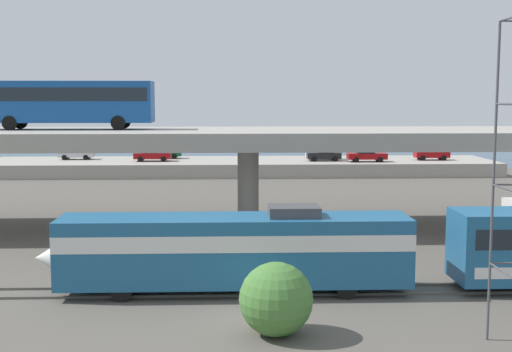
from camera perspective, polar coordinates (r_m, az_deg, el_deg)
name	(u,v)px	position (r m, az deg, el deg)	size (l,w,h in m)	color
ground_plane	(260,319)	(29.12, 0.36, -11.97)	(260.00, 260.00, 0.00)	#565149
rail_strip_near	(257,295)	(32.19, 0.11, -10.03)	(110.00, 0.12, 0.12)	#59544C
rail_strip_far	(256,286)	(33.64, 0.01, -9.28)	(110.00, 0.12, 0.12)	#59544C
train_locomotive	(217,248)	(32.36, -3.29, -6.04)	(17.73, 3.04, 4.18)	#1E5984
highway_overpass	(248,141)	(47.68, -0.67, 2.98)	(96.00, 10.46, 7.02)	#9E998E
transit_bus_on_overpass	(67,100)	(49.84, -15.63, 6.17)	(12.00, 2.68, 3.40)	#14478C
pier_parking_lot	(241,167)	(83.01, -1.27, 0.80)	(61.56, 11.75, 1.63)	#9E998E
parked_car_0	(324,153)	(84.27, 5.72, 1.93)	(4.26, 1.85, 1.50)	silver
parked_car_1	(165,152)	(85.81, -7.72, 1.99)	(4.31, 1.90, 1.50)	#0C4C26
parked_car_2	(77,153)	(86.50, -14.85, 1.87)	(4.19, 1.95, 1.50)	#B7B7BC
parked_car_3	(324,155)	(82.13, 5.76, 1.81)	(4.08, 1.83, 1.50)	black
parked_car_4	(367,155)	(81.76, 9.30, 1.74)	(4.64, 1.94, 1.50)	maroon
parked_car_5	(432,154)	(85.63, 14.61, 1.83)	(4.14, 1.82, 1.50)	maroon
parked_car_6	(152,155)	(82.30, -8.74, 1.78)	(4.40, 1.99, 1.50)	maroon
harbor_water	(239,157)	(105.98, -1.46, 1.63)	(140.00, 36.00, 0.01)	navy
shrub_right	(276,299)	(26.83, 1.70, -10.34)	(2.91, 2.91, 2.91)	#457835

